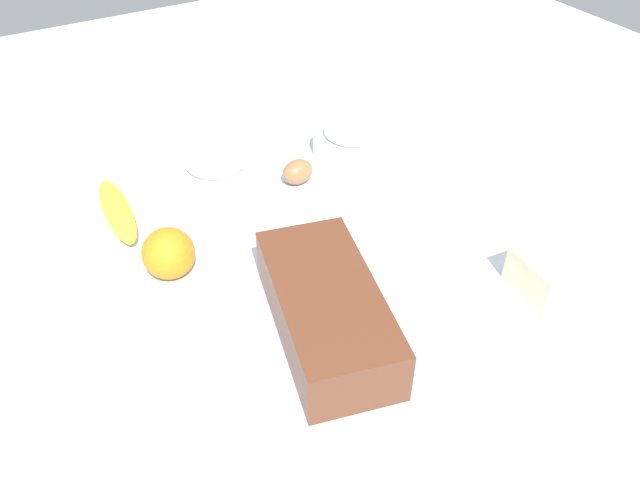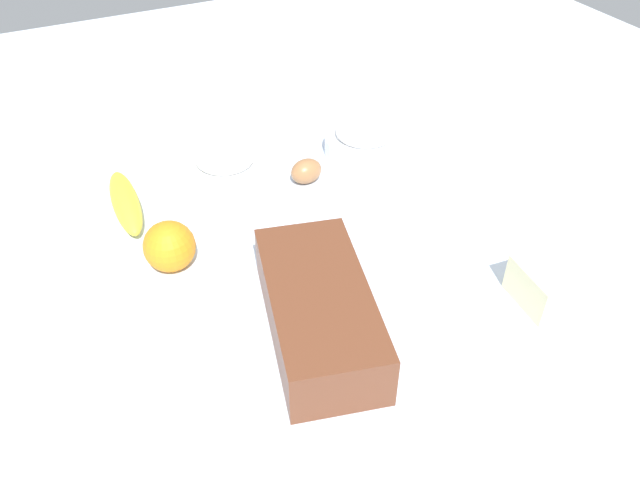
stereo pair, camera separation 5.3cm
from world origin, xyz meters
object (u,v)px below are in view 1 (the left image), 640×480
(sugar_bowl, at_px, (353,138))
(orange_fruit, at_px, (169,253))
(loaf_pan, at_px, (327,309))
(egg_near_butter, at_px, (298,172))
(flour_bowl, at_px, (216,169))
(banana, at_px, (117,211))
(butter_block, at_px, (542,275))

(sugar_bowl, relative_size, orange_fruit, 1.93)
(sugar_bowl, distance_m, orange_fruit, 0.45)
(loaf_pan, relative_size, egg_near_butter, 5.17)
(orange_fruit, distance_m, egg_near_butter, 0.31)
(flour_bowl, xyz_separation_m, banana, (0.02, -0.19, -0.01))
(flour_bowl, height_order, butter_block, flour_bowl)
(sugar_bowl, distance_m, egg_near_butter, 0.15)
(flour_bowl, relative_size, sugar_bowl, 0.87)
(loaf_pan, bearing_deg, banana, -142.33)
(egg_near_butter, bearing_deg, loaf_pan, -22.42)
(orange_fruit, bearing_deg, banana, -169.68)
(banana, height_order, orange_fruit, orange_fruit)
(flour_bowl, bearing_deg, banana, -83.27)
(flour_bowl, height_order, egg_near_butter, flour_bowl)
(sugar_bowl, height_order, egg_near_butter, sugar_bowl)
(sugar_bowl, xyz_separation_m, orange_fruit, (0.16, -0.42, 0.01))
(flour_bowl, bearing_deg, sugar_bowl, 83.17)
(flour_bowl, relative_size, banana, 0.69)
(sugar_bowl, bearing_deg, butter_block, 3.52)
(egg_near_butter, bearing_deg, butter_block, 21.85)
(sugar_bowl, relative_size, butter_block, 1.69)
(butter_block, xyz_separation_m, egg_near_butter, (-0.42, -0.17, -0.01))
(orange_fruit, bearing_deg, butter_block, 56.00)
(flour_bowl, xyz_separation_m, orange_fruit, (0.19, -0.16, 0.01))
(egg_near_butter, bearing_deg, orange_fruit, -67.00)
(orange_fruit, relative_size, butter_block, 0.87)
(loaf_pan, height_order, sugar_bowl, loaf_pan)
(banana, distance_m, butter_block, 0.68)
(egg_near_butter, bearing_deg, flour_bowl, -119.87)
(banana, bearing_deg, egg_near_butter, 80.85)
(flour_bowl, height_order, sugar_bowl, sugar_bowl)
(banana, bearing_deg, loaf_pan, 24.02)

